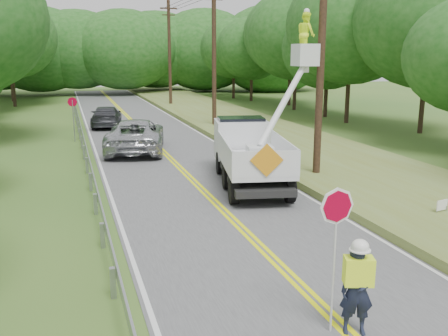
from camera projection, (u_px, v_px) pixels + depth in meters
name	position (u px, v px, depth m)	size (l,w,h in m)	color
ground	(305.00, 292.00, 11.12)	(140.00, 140.00, 0.00)	#356025
road	(174.00, 162.00, 24.12)	(7.20, 96.00, 0.03)	#4B4B4D
guardrail	(87.00, 153.00, 23.65)	(0.18, 48.00, 0.77)	#95999E
utility_poles	(250.00, 51.00, 27.19)	(1.60, 43.30, 10.00)	black
tall_grass_verge	(307.00, 151.00, 26.17)	(7.00, 96.00, 0.30)	olive
treeline_right	(342.00, 36.00, 37.84)	(12.22, 52.25, 11.37)	#332319
treeline_horizon	(110.00, 50.00, 62.32)	(57.59, 15.21, 11.90)	#184D15
flagger	(357.00, 283.00, 9.23)	(1.12, 0.60, 2.84)	#191E33
bucket_truck	(251.00, 143.00, 20.64)	(4.44, 7.13, 6.70)	black
suv_silver	(136.00, 135.00, 26.61)	(2.88, 6.24, 1.73)	#ADAFB5
suv_darkgrey	(107.00, 116.00, 35.47)	(2.02, 4.97, 1.44)	#36373C
stop_sign_permanent	(73.00, 112.00, 29.34)	(0.56, 0.07, 2.64)	#95999E
yard_sign	(442.00, 206.00, 15.68)	(0.47, 0.12, 0.68)	white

